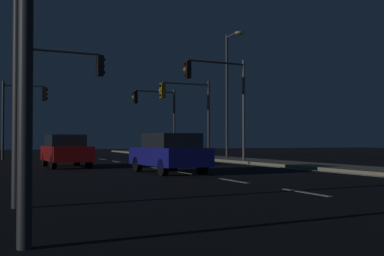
{
  "coord_description": "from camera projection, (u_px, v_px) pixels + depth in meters",
  "views": [
    {
      "loc": [
        -7.37,
        -1.79,
        1.3
      ],
      "look_at": [
        1.1,
        19.33,
        1.85
      ],
      "focal_mm": 48.02,
      "sensor_mm": 36.0,
      "label": 1
    }
  ],
  "objects": [
    {
      "name": "lane_edge_line",
      "position": [
        249.0,
        165.0,
        27.34
      ],
      "size": [
        0.14,
        53.0,
        0.01
      ],
      "color": "silver",
      "rests_on": "ground"
    },
    {
      "name": "traffic_light_far_left",
      "position": [
        56.0,
        82.0,
        22.7
      ],
      "size": [
        4.05,
        0.59,
        5.51
      ],
      "color": "#4C4C51",
      "rests_on": "ground"
    },
    {
      "name": "lane_markings_center",
      "position": [
        157.0,
        168.0,
        23.85
      ],
      "size": [
        0.14,
        50.0,
        0.01
      ],
      "color": "silver",
      "rests_on": "ground"
    },
    {
      "name": "street_lamp_median",
      "position": [
        229.0,
        84.0,
        33.08
      ],
      "size": [
        0.56,
        2.21,
        8.04
      ],
      "color": "#2D3033",
      "rests_on": "sidewalk_right"
    },
    {
      "name": "sidewalk_right",
      "position": [
        333.0,
        167.0,
        23.31
      ],
      "size": [
        2.74,
        77.0,
        0.14
      ],
      "primitive_type": "cube",
      "color": "gray",
      "rests_on": "ground"
    },
    {
      "name": "car",
      "position": [
        169.0,
        152.0,
        20.24
      ],
      "size": [
        2.08,
        4.5,
        1.57
      ],
      "color": "navy",
      "rests_on": "ground"
    },
    {
      "name": "ground_plane",
      "position": [
        184.0,
        173.0,
        20.61
      ],
      "size": [
        112.0,
        112.0,
        0.0
      ],
      "primitive_type": "plane",
      "color": "black",
      "rests_on": "ground"
    },
    {
      "name": "traffic_light_mid_right",
      "position": [
        219.0,
        89.0,
        28.69
      ],
      "size": [
        3.94,
        0.64,
        5.77
      ],
      "color": "#4C4C51",
      "rests_on": "sidewalk_right"
    },
    {
      "name": "traffic_light_overhead_east",
      "position": [
        23.0,
        106.0,
        34.44
      ],
      "size": [
        2.95,
        0.43,
        5.24
      ],
      "color": "#2D3033",
      "rests_on": "ground"
    },
    {
      "name": "traffic_light_far_center",
      "position": [
        156.0,
        108.0,
        40.31
      ],
      "size": [
        3.71,
        0.77,
        5.25
      ],
      "color": "#2D3033",
      "rests_on": "sidewalk_right"
    },
    {
      "name": "car_oncoming",
      "position": [
        66.0,
        150.0,
        24.76
      ],
      "size": [
        1.96,
        4.46,
        1.57
      ],
      "color": "#B71414",
      "rests_on": "ground"
    },
    {
      "name": "traffic_light_far_right",
      "position": [
        187.0,
        103.0,
        33.13
      ],
      "size": [
        3.65,
        0.6,
        5.07
      ],
      "color": "#2D3033",
      "rests_on": "sidewalk_right"
    }
  ]
}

